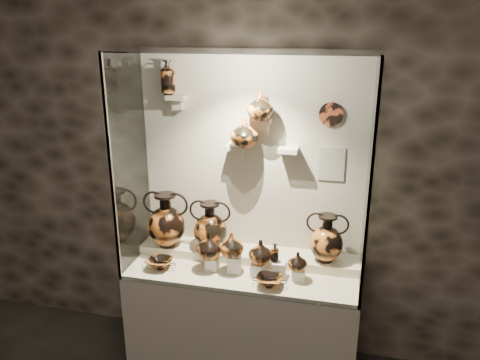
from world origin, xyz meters
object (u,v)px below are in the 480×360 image
Objects in this scene: jug_c at (261,252)px; kylix_right at (269,280)px; amphora_right at (327,238)px; lekythos_small at (275,252)px; jug_e at (298,261)px; jug_b at (232,245)px; amphora_mid at (210,226)px; jug_a at (209,246)px; ovoid_vase_a at (244,133)px; amphora_left at (166,220)px; kylix_left at (160,263)px; ovoid_vase_b at (260,106)px; lekythos_tall at (168,75)px.

kylix_right is (0.09, -0.16, -0.13)m from jug_c.
amphora_right is 2.32× the size of lekythos_small.
jug_c is at bearing -179.75° from jug_e.
jug_b is at bearing 161.31° from lekythos_small.
jug_b reaches higher than kylix_right.
kylix_right is at bearing -23.50° from amphora_mid.
jug_a is 0.91× the size of ovoid_vase_a.
amphora_left reaches higher than kylix_left.
jug_b is at bearing -124.32° from ovoid_vase_b.
ovoid_vase_b is at bearing 41.40° from jug_a.
jug_c is 0.84× the size of ovoid_vase_a.
ovoid_vase_a is 0.22m from ovoid_vase_b.
amphora_right is (1.23, 0.03, -0.04)m from amphora_left.
lekythos_tall is (0.02, 0.12, 1.09)m from amphora_left.
lekythos_small is (0.31, 0.01, -0.02)m from jug_b.
amphora_mid is 0.22m from jug_a.
lekythos_tall reaches higher than amphora_left.
amphora_mid is 1.06× the size of amphora_right.
amphora_left is 1.13× the size of amphora_mid.
amphora_left reaches higher than jug_c.
amphora_right is 0.40m from lekythos_small.
lekythos_tall is at bearing -173.76° from ovoid_vase_a.
ovoid_vase_a reaches higher than jug_a.
amphora_right reaches higher than jug_a.
lekythos_tall reaches higher than amphora_right.
lekythos_tall is 1.42× the size of ovoid_vase_b.
jug_c is 1.04m from ovoid_vase_b.
amphora_mid is 2.18× the size of jug_c.
kylix_right is (-0.36, -0.34, -0.21)m from amphora_right.
amphora_mid reaches higher than lekythos_small.
amphora_right is at bearing 12.31° from kylix_left.
lekythos_small is at bearing -168.62° from amphora_right.
jug_e is 0.99m from ovoid_vase_a.
lekythos_small is 0.86m from kylix_left.
ovoid_vase_a is (-0.17, 0.22, 0.81)m from jug_c.
lekythos_small is at bearing -10.29° from amphora_mid.
lekythos_small is 0.79× the size of ovoid_vase_b.
lekythos_small is at bearing -29.76° from lekythos_tall.
jug_b is at bearing 178.19° from kylix_right.
kylix_left is at bearing 169.26° from jug_b.
jug_c is 1.44m from lekythos_tall.
ovoid_vase_b is (0.71, 0.08, 0.90)m from amphora_left.
kylix_right is 0.82× the size of lekythos_tall.
ovoid_vase_a is at bearing 53.02° from jug_a.
jug_c is (0.38, 0.03, -0.02)m from jug_a.
jug_e is at bearing 3.01° from kylix_left.
amphora_right is 1.29× the size of lekythos_tall.
amphora_left reaches higher than amphora_right.
lekythos_tall is at bearing 81.51° from amphora_left.
amphora_right is at bearing 16.13° from jug_a.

